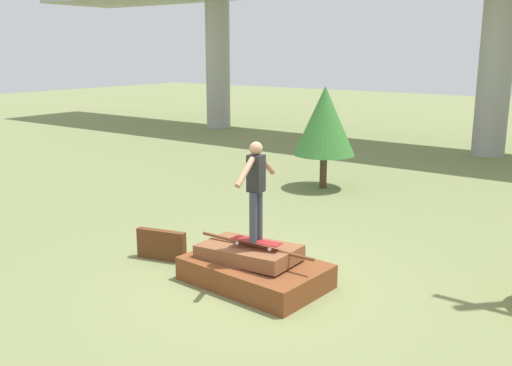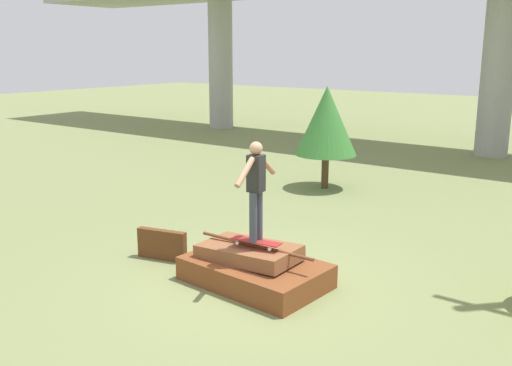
# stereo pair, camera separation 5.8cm
# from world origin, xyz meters

# --- Properties ---
(ground_plane) EXTENTS (80.00, 80.00, 0.00)m
(ground_plane) POSITION_xyz_m (0.00, 0.00, 0.00)
(ground_plane) COLOR olive
(scrap_pile) EXTENTS (2.26, 1.52, 0.65)m
(scrap_pile) POSITION_xyz_m (-0.03, 0.00, 0.25)
(scrap_pile) COLOR brown
(scrap_pile) RESTS_ON ground_plane
(scrap_plank_loose) EXTENTS (0.92, 0.35, 0.53)m
(scrap_plank_loose) POSITION_xyz_m (-1.94, -0.11, 0.27)
(scrap_plank_loose) COLOR #5B3319
(scrap_plank_loose) RESTS_ON ground_plane
(skateboard) EXTENTS (0.83, 0.30, 0.09)m
(skateboard) POSITION_xyz_m (0.06, -0.06, 0.73)
(skateboard) COLOR maroon
(skateboard) RESTS_ON scrap_pile
(skater) EXTENTS (0.24, 1.14, 1.53)m
(skater) POSITION_xyz_m (0.06, -0.06, 1.62)
(skater) COLOR #383D4C
(skater) RESTS_ON skateboard
(tree_behind_left) EXTENTS (1.60, 1.60, 2.68)m
(tree_behind_left) POSITION_xyz_m (-2.27, 6.19, 1.78)
(tree_behind_left) COLOR #4C3823
(tree_behind_left) RESTS_ON ground_plane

